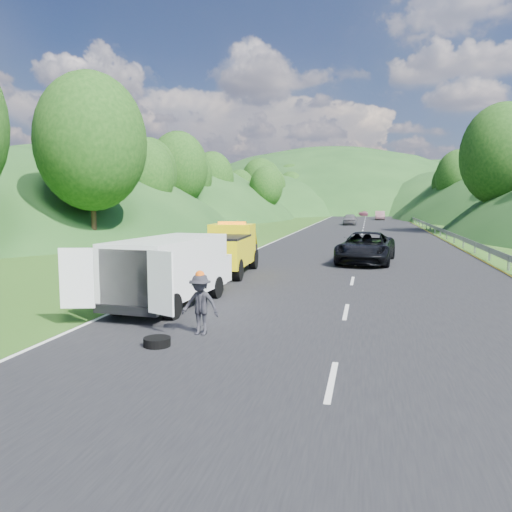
% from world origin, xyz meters
% --- Properties ---
extents(ground, '(320.00, 320.00, 0.00)m').
position_xyz_m(ground, '(0.00, 0.00, 0.00)').
color(ground, '#38661E').
rests_on(ground, ground).
extents(road_surface, '(14.00, 200.00, 0.02)m').
position_xyz_m(road_surface, '(3.00, 40.00, 0.01)').
color(road_surface, black).
rests_on(road_surface, ground).
extents(guardrail, '(0.06, 140.00, 1.52)m').
position_xyz_m(guardrail, '(10.30, 52.50, 0.00)').
color(guardrail, gray).
rests_on(guardrail, ground).
extents(tree_line_left, '(14.00, 140.00, 14.00)m').
position_xyz_m(tree_line_left, '(-19.00, 60.00, 0.00)').
color(tree_line_left, '#315F1C').
rests_on(tree_line_left, ground).
extents(tree_line_right, '(14.00, 140.00, 14.00)m').
position_xyz_m(tree_line_right, '(23.00, 60.00, 0.00)').
color(tree_line_right, '#315F1C').
rests_on(tree_line_right, ground).
extents(hills_backdrop, '(201.00, 288.60, 44.00)m').
position_xyz_m(hills_backdrop, '(6.50, 134.70, 0.00)').
color(hills_backdrop, '#2D5B23').
rests_on(hills_backdrop, ground).
extents(tow_truck, '(2.36, 5.66, 2.39)m').
position_xyz_m(tow_truck, '(-2.72, 4.84, 1.17)').
color(tow_truck, black).
rests_on(tow_truck, ground).
extents(white_van, '(3.40, 6.40, 2.21)m').
position_xyz_m(white_van, '(-2.54, -2.27, 1.25)').
color(white_van, black).
rests_on(white_van, ground).
extents(woman, '(0.59, 0.71, 1.68)m').
position_xyz_m(woman, '(-3.67, 1.26, 0.00)').
color(woman, white).
rests_on(woman, ground).
extents(child, '(0.60, 0.57, 0.97)m').
position_xyz_m(child, '(-2.73, -0.65, 0.00)').
color(child, tan).
rests_on(child, ground).
extents(worker, '(1.05, 0.66, 1.54)m').
position_xyz_m(worker, '(-0.48, -5.41, 0.00)').
color(worker, black).
rests_on(worker, ground).
extents(suitcase, '(0.38, 0.25, 0.56)m').
position_xyz_m(suitcase, '(-5.26, 0.65, 0.28)').
color(suitcase, '#534E3E').
rests_on(suitcase, ground).
extents(spare_tire, '(0.64, 0.64, 0.20)m').
position_xyz_m(spare_tire, '(-1.14, -6.60, 0.00)').
color(spare_tire, black).
rests_on(spare_tire, ground).
extents(passing_suv, '(3.39, 6.25, 1.67)m').
position_xyz_m(passing_suv, '(3.50, 10.38, 0.00)').
color(passing_suv, black).
rests_on(passing_suv, ground).
extents(dist_car_a, '(1.81, 4.51, 1.54)m').
position_xyz_m(dist_car_a, '(1.08, 52.52, 0.00)').
color(dist_car_a, '#504F54').
rests_on(dist_car_a, ground).
extents(dist_car_b, '(1.60, 4.60, 1.51)m').
position_xyz_m(dist_car_b, '(5.50, 71.71, 0.00)').
color(dist_car_b, '#6F4A53').
rests_on(dist_car_b, ground).
extents(dist_car_c, '(1.96, 4.81, 1.40)m').
position_xyz_m(dist_car_c, '(2.48, 91.62, 0.00)').
color(dist_car_c, '#884456').
rests_on(dist_car_c, ground).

